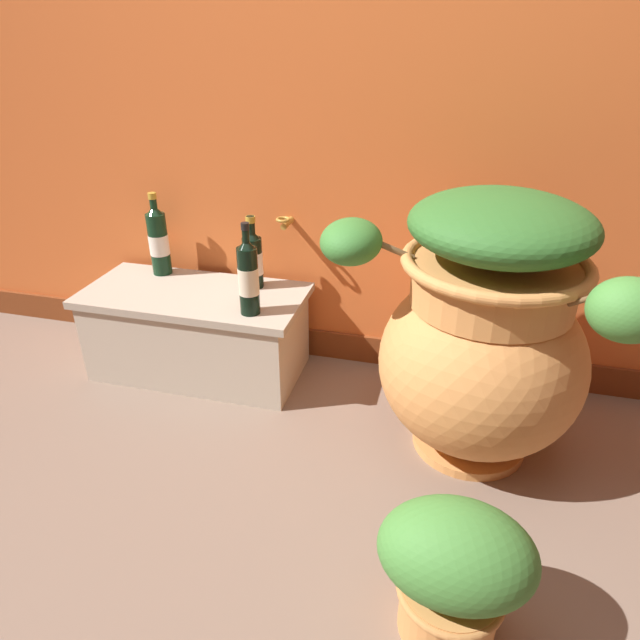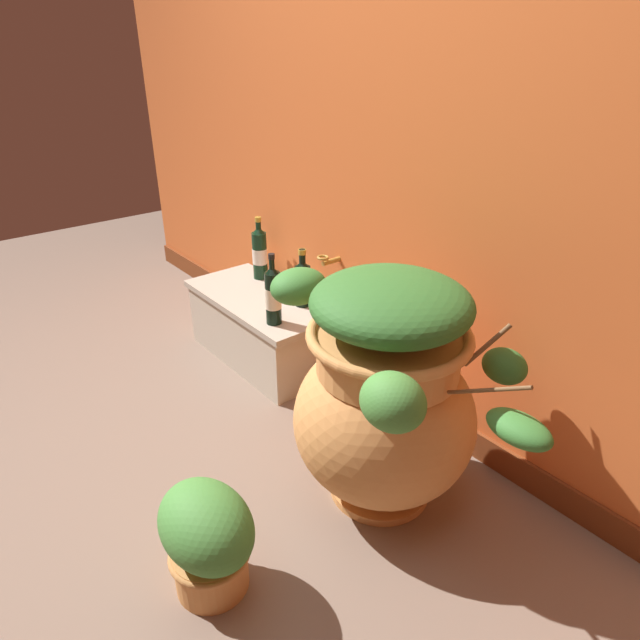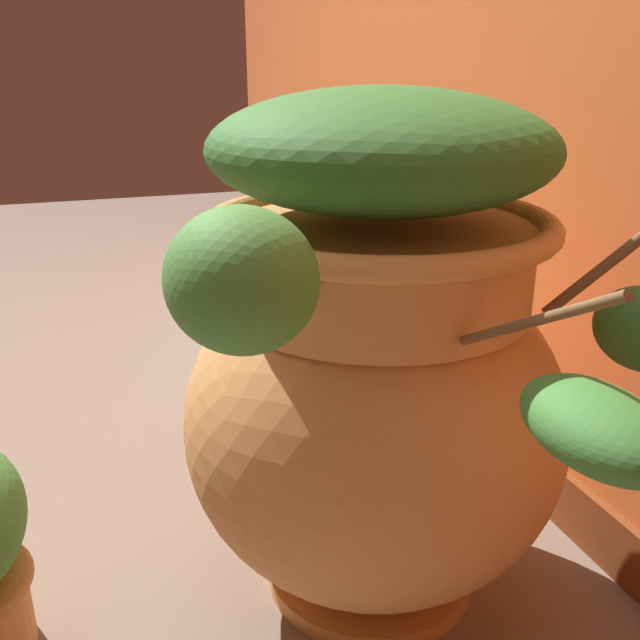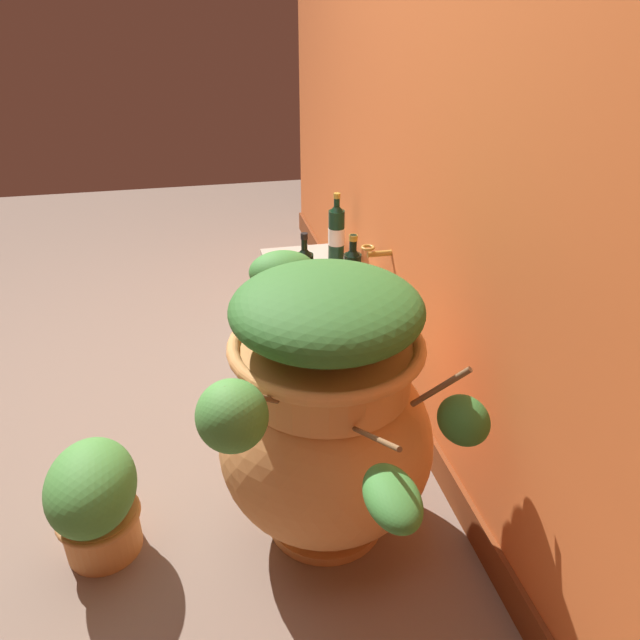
{
  "view_description": "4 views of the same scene",
  "coord_description": "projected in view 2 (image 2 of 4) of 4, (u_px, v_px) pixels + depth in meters",
  "views": [
    {
      "loc": [
        0.44,
        -0.92,
        1.28
      ],
      "look_at": [
        0.01,
        0.74,
        0.37
      ],
      "focal_mm": 31.3,
      "sensor_mm": 36.0,
      "label": 1
    },
    {
      "loc": [
        1.64,
        -0.52,
        1.54
      ],
      "look_at": [
        0.05,
        0.77,
        0.49
      ],
      "focal_mm": 31.19,
      "sensor_mm": 36.0,
      "label": 2
    },
    {
      "loc": [
        1.54,
        0.23,
        0.91
      ],
      "look_at": [
        0.07,
        0.72,
        0.33
      ],
      "focal_mm": 39.87,
      "sensor_mm": 36.0,
      "label": 3
    },
    {
      "loc": [
        1.93,
        0.34,
        1.51
      ],
      "look_at": [
        -0.06,
        0.77,
        0.41
      ],
      "focal_mm": 33.55,
      "sensor_mm": 36.0,
      "label": 4
    }
  ],
  "objects": [
    {
      "name": "wine_bottle_left",
      "position": [
        273.0,
        294.0,
        2.5
      ],
      "size": [
        0.07,
        0.07,
        0.34
      ],
      "color": "black",
      "rests_on": "stone_ledge"
    },
    {
      "name": "terracotta_urn",
      "position": [
        385.0,
        394.0,
        1.91
      ],
      "size": [
        1.09,
        0.74,
        0.87
      ],
      "color": "#D68E4C",
      "rests_on": "ground_plane"
    },
    {
      "name": "back_wall",
      "position": [
        395.0,
        104.0,
        2.21
      ],
      "size": [
        4.4,
        0.33,
        2.6
      ],
      "color": "#D6662D",
      "rests_on": "ground_plane"
    },
    {
      "name": "wine_bottle_middle",
      "position": [
        260.0,
        252.0,
        2.97
      ],
      "size": [
        0.08,
        0.08,
        0.34
      ],
      "color": "black",
      "rests_on": "stone_ledge"
    },
    {
      "name": "wine_bottle_right",
      "position": [
        303.0,
        282.0,
        2.68
      ],
      "size": [
        0.08,
        0.08,
        0.29
      ],
      "color": "black",
      "rests_on": "stone_ledge"
    },
    {
      "name": "stone_ledge",
      "position": [
        262.0,
        325.0,
        2.89
      ],
      "size": [
        0.87,
        0.41,
        0.36
      ],
      "color": "beige",
      "rests_on": "ground_plane"
    },
    {
      "name": "ground_plane",
      "position": [
        155.0,
        486.0,
        2.13
      ],
      "size": [
        7.0,
        7.0,
        0.0
      ],
      "primitive_type": "plane",
      "color": "#7A6656"
    },
    {
      "name": "potted_shrub",
      "position": [
        207.0,
        537.0,
        1.66
      ],
      "size": [
        0.35,
        0.26,
        0.37
      ],
      "color": "#D68E4C",
      "rests_on": "ground_plane"
    }
  ]
}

